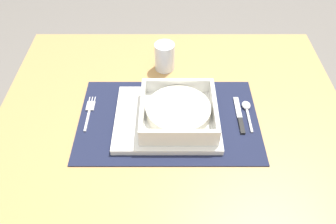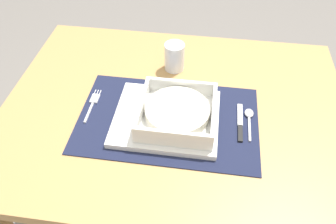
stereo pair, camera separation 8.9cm
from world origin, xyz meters
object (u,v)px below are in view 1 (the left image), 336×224
(fork, at_px, (89,111))
(drinking_glass, at_px, (164,58))
(dining_table, at_px, (171,131))
(porridge_bowl, at_px, (178,112))
(spoon, at_px, (246,107))
(butter_knife, at_px, (239,117))

(fork, bearing_deg, drinking_glass, 45.49)
(dining_table, xyz_separation_m, porridge_bowl, (0.02, -0.06, 0.14))
(dining_table, relative_size, fork, 7.41)
(dining_table, bearing_deg, spoon, -2.36)
(porridge_bowl, xyz_separation_m, fork, (-0.24, 0.04, -0.03))
(spoon, xyz_separation_m, butter_knife, (-0.02, -0.04, -0.00))
(porridge_bowl, xyz_separation_m, butter_knife, (0.17, 0.01, -0.03))
(dining_table, distance_m, spoon, 0.23)
(butter_knife, distance_m, drinking_glass, 0.30)
(porridge_bowl, distance_m, drinking_glass, 0.24)
(fork, height_order, butter_knife, butter_knife)
(dining_table, relative_size, porridge_bowl, 4.94)
(dining_table, distance_m, porridge_bowl, 0.15)
(spoon, distance_m, butter_knife, 0.04)
(drinking_glass, bearing_deg, fork, -136.53)
(fork, xyz_separation_m, spoon, (0.43, 0.01, 0.00))
(dining_table, distance_m, fork, 0.25)
(fork, bearing_deg, dining_table, 6.55)
(fork, xyz_separation_m, butter_knife, (0.41, -0.03, 0.00))
(porridge_bowl, distance_m, fork, 0.25)
(butter_knife, height_order, drinking_glass, drinking_glass)
(dining_table, bearing_deg, fork, -175.47)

